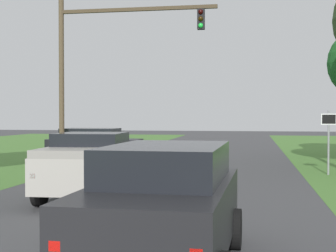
# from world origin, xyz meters

# --- Properties ---
(ground_plane) EXTENTS (120.00, 120.00, 0.00)m
(ground_plane) POSITION_xyz_m (0.00, 9.82, 0.00)
(ground_plane) COLOR #424244
(red_suv_near) EXTENTS (2.29, 4.49, 1.91)m
(red_suv_near) POSITION_xyz_m (1.63, 4.13, 1.01)
(red_suv_near) COLOR black
(red_suv_near) RESTS_ON ground_plane
(pickup_truck_lead) EXTENTS (2.50, 5.02, 1.88)m
(pickup_truck_lead) POSITION_xyz_m (-1.56, 10.12, 0.98)
(pickup_truck_lead) COLOR #B7B2A8
(pickup_truck_lead) RESTS_ON ground_plane
(traffic_light) EXTENTS (7.41, 0.40, 7.79)m
(traffic_light) POSITION_xyz_m (-3.99, 18.44, 5.13)
(traffic_light) COLOR brown
(traffic_light) RESTS_ON ground_plane
(keep_moving_sign) EXTENTS (0.60, 0.09, 2.57)m
(keep_moving_sign) POSITION_xyz_m (5.93, 16.90, 1.64)
(keep_moving_sign) COLOR gray
(keep_moving_sign) RESTS_ON ground_plane
(crossing_suv_far) EXTENTS (4.55, 2.19, 1.72)m
(crossing_suv_far) POSITION_xyz_m (-4.79, 19.88, 0.91)
(crossing_suv_far) COLOR black
(crossing_suv_far) RESTS_ON ground_plane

